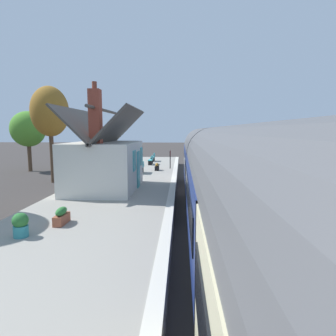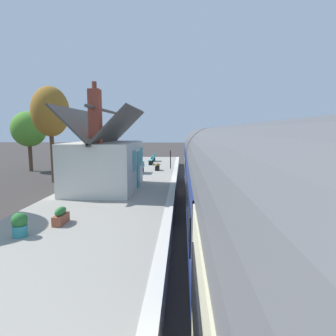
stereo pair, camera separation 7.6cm
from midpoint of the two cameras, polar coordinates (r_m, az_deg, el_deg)
name	(u,v)px [view 2 (the right image)]	position (r m, az deg, el deg)	size (l,w,h in m)	color
ground_plane	(191,190)	(20.58, 4.62, -4.29)	(160.00, 160.00, 0.00)	#383330
platform	(132,183)	(20.79, -6.98, -3.01)	(32.00, 6.36, 0.85)	gray
platform_edge_coping	(174,178)	(20.42, 1.33, -1.90)	(32.00, 0.36, 0.02)	beige
rail_near	(214,189)	(20.68, 9.13, -4.11)	(52.00, 0.08, 0.14)	gray
rail_far	(193,189)	(20.57, 5.13, -4.10)	(52.00, 0.08, 0.14)	gray
train	(226,186)	(10.37, 11.45, -3.56)	(28.48, 2.73, 4.32)	black
station_building	(105,163)	(16.65, -12.17, 1.03)	(5.84, 3.77, 5.68)	silver
bench_mid_platform	(152,160)	(28.30, -3.15, 1.65)	(1.40, 0.44, 0.88)	teal
bench_platform_end	(141,167)	(22.62, -5.16, 0.18)	(1.40, 0.43, 0.88)	teal
bench_near_building	(154,157)	(31.32, -2.75, 2.21)	(1.40, 0.44, 0.88)	teal
planter_corner_building	(120,162)	(27.27, -9.25, 1.24)	(0.50, 0.50, 0.85)	black
planter_edge_near	(157,167)	(24.17, -2.03, 0.23)	(0.78, 0.32, 0.61)	black
planter_bench_right	(20,224)	(10.30, -26.94, -9.83)	(0.49, 0.49, 0.80)	teal
planter_by_door	(61,216)	(11.12, -20.14, -8.82)	(0.84, 0.32, 0.60)	#9E5138
station_sign_board	(171,155)	(25.36, 0.59, 2.60)	(0.96, 0.06, 1.57)	black
tree_distant	(29,129)	(32.72, -25.61, 6.88)	(3.32, 3.42, 6.08)	#4C3828
tree_mid_background	(50,112)	(24.87, -22.03, 10.16)	(3.10, 2.86, 7.59)	#4C3828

